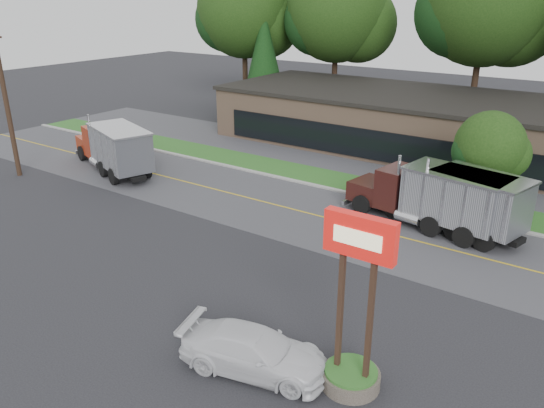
{
  "coord_description": "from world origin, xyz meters",
  "views": [
    {
      "loc": [
        16.22,
        -15.21,
        11.77
      ],
      "look_at": [
        2.03,
        5.31,
        1.8
      ],
      "focal_mm": 35.0,
      "sensor_mm": 36.0,
      "label": 1
    }
  ],
  "objects_px": {
    "rally_car": "(254,351)",
    "dump_truck_blue": "(459,199)",
    "utility_pole": "(6,102)",
    "dump_truck_red": "(114,146)",
    "bilo_sign": "(354,332)",
    "dump_truck_maroon": "(433,195)"
  },
  "relations": [
    {
      "from": "bilo_sign",
      "to": "dump_truck_blue",
      "type": "height_order",
      "value": "bilo_sign"
    },
    {
      "from": "bilo_sign",
      "to": "dump_truck_red",
      "type": "xyz_separation_m",
      "value": [
        -23.65,
        10.42,
        -0.21
      ]
    },
    {
      "from": "utility_pole",
      "to": "dump_truck_maroon",
      "type": "relative_size",
      "value": 1.13
    },
    {
      "from": "dump_truck_red",
      "to": "dump_truck_blue",
      "type": "distance_m",
      "value": 23.08
    },
    {
      "from": "utility_pole",
      "to": "dump_truck_red",
      "type": "relative_size",
      "value": 1.04
    },
    {
      "from": "dump_truck_maroon",
      "to": "rally_car",
      "type": "bearing_deg",
      "value": 96.56
    },
    {
      "from": "utility_pole",
      "to": "dump_truck_blue",
      "type": "relative_size",
      "value": 1.23
    },
    {
      "from": "bilo_sign",
      "to": "dump_truck_maroon",
      "type": "height_order",
      "value": "bilo_sign"
    },
    {
      "from": "utility_pole",
      "to": "dump_truck_red",
      "type": "distance_m",
      "value": 7.33
    },
    {
      "from": "bilo_sign",
      "to": "rally_car",
      "type": "bearing_deg",
      "value": -159.37
    },
    {
      "from": "bilo_sign",
      "to": "dump_truck_red",
      "type": "relative_size",
      "value": 0.62
    },
    {
      "from": "dump_truck_blue",
      "to": "dump_truck_maroon",
      "type": "bearing_deg",
      "value": 25.78
    },
    {
      "from": "rally_car",
      "to": "dump_truck_blue",
      "type": "bearing_deg",
      "value": -22.04
    },
    {
      "from": "utility_pole",
      "to": "rally_car",
      "type": "distance_m",
      "value": 26.83
    },
    {
      "from": "dump_truck_maroon",
      "to": "rally_car",
      "type": "distance_m",
      "value": 14.89
    },
    {
      "from": "utility_pole",
      "to": "dump_truck_blue",
      "type": "xyz_separation_m",
      "value": [
        27.65,
        7.94,
        -3.29
      ]
    },
    {
      "from": "bilo_sign",
      "to": "dump_truck_blue",
      "type": "relative_size",
      "value": 0.73
    },
    {
      "from": "bilo_sign",
      "to": "utility_pole",
      "type": "bearing_deg",
      "value": 168.11
    },
    {
      "from": "utility_pole",
      "to": "dump_truck_red",
      "type": "bearing_deg",
      "value": 42.37
    },
    {
      "from": "utility_pole",
      "to": "rally_car",
      "type": "relative_size",
      "value": 1.98
    },
    {
      "from": "bilo_sign",
      "to": "dump_truck_blue",
      "type": "xyz_separation_m",
      "value": [
        -0.85,
        13.94,
        -0.22
      ]
    },
    {
      "from": "dump_truck_red",
      "to": "rally_car",
      "type": "height_order",
      "value": "dump_truck_red"
    }
  ]
}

